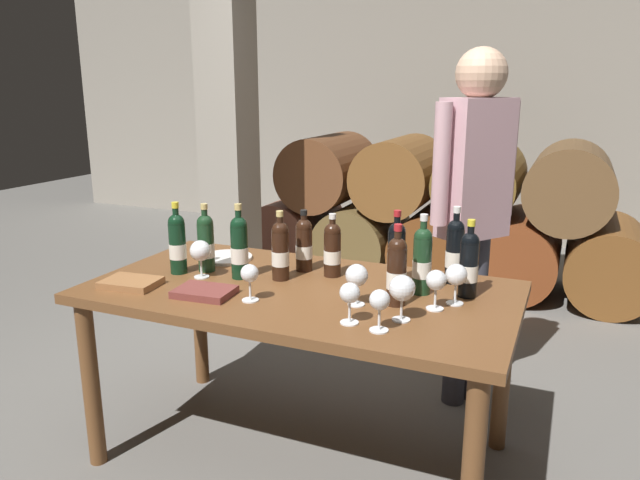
{
  "coord_description": "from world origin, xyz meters",
  "views": [
    {
      "loc": [
        0.97,
        -2.07,
        1.55
      ],
      "look_at": [
        0.0,
        0.2,
        0.91
      ],
      "focal_mm": 33.73,
      "sensor_mm": 36.0,
      "label": 1
    }
  ],
  "objects_px": {
    "wine_glass_2": "(350,295)",
    "tasting_notebook": "(205,292)",
    "wine_glass_3": "(436,282)",
    "wine_bottle_6": "(177,243)",
    "wine_bottle_2": "(397,271)",
    "wine_glass_0": "(456,276)",
    "wine_bottle_7": "(396,252)",
    "wine_glass_5": "(380,302)",
    "wine_bottle_3": "(422,260)",
    "wine_bottle_10": "(332,249)",
    "leather_ledger": "(131,283)",
    "wine_bottle_9": "(304,244)",
    "dining_table": "(301,309)",
    "wine_glass_4": "(250,275)",
    "wine_glass_6": "(200,252)",
    "wine_bottle_8": "(455,250)",
    "sommelier_presenting": "(474,197)",
    "wine_glass_7": "(357,276)",
    "wine_bottle_5": "(469,264)",
    "wine_bottle_4": "(239,247)",
    "serving_plate": "(226,258)",
    "wine_bottle_0": "(280,250)",
    "wine_bottle_1": "(206,242)"
  },
  "relations": [
    {
      "from": "wine_glass_2",
      "to": "tasting_notebook",
      "type": "bearing_deg",
      "value": 176.05
    },
    {
      "from": "wine_glass_3",
      "to": "wine_bottle_6",
      "type": "bearing_deg",
      "value": -179.83
    },
    {
      "from": "wine_bottle_2",
      "to": "wine_glass_2",
      "type": "relative_size",
      "value": 2.1
    },
    {
      "from": "wine_glass_0",
      "to": "wine_glass_2",
      "type": "xyz_separation_m",
      "value": [
        -0.3,
        -0.33,
        -0.01
      ]
    },
    {
      "from": "wine_bottle_7",
      "to": "wine_glass_5",
      "type": "xyz_separation_m",
      "value": [
        0.09,
        -0.5,
        -0.03
      ]
    },
    {
      "from": "wine_bottle_3",
      "to": "wine_glass_0",
      "type": "height_order",
      "value": "wine_bottle_3"
    },
    {
      "from": "wine_bottle_6",
      "to": "wine_glass_0",
      "type": "distance_m",
      "value": 1.18
    },
    {
      "from": "wine_bottle_10",
      "to": "leather_ledger",
      "type": "height_order",
      "value": "wine_bottle_10"
    },
    {
      "from": "wine_bottle_9",
      "to": "dining_table",
      "type": "bearing_deg",
      "value": -69.05
    },
    {
      "from": "wine_bottle_2",
      "to": "tasting_notebook",
      "type": "height_order",
      "value": "wine_bottle_2"
    },
    {
      "from": "wine_glass_3",
      "to": "wine_glass_4",
      "type": "height_order",
      "value": "wine_glass_3"
    },
    {
      "from": "dining_table",
      "to": "wine_bottle_3",
      "type": "height_order",
      "value": "wine_bottle_3"
    },
    {
      "from": "wine_glass_5",
      "to": "wine_glass_6",
      "type": "distance_m",
      "value": 0.9
    },
    {
      "from": "wine_bottle_6",
      "to": "wine_glass_5",
      "type": "relative_size",
      "value": 2.16
    },
    {
      "from": "wine_glass_4",
      "to": "wine_glass_5",
      "type": "xyz_separation_m",
      "value": [
        0.53,
        -0.08,
        0.0
      ]
    },
    {
      "from": "wine_glass_2",
      "to": "wine_glass_3",
      "type": "height_order",
      "value": "wine_glass_3"
    },
    {
      "from": "wine_bottle_3",
      "to": "tasting_notebook",
      "type": "bearing_deg",
      "value": -155.1
    },
    {
      "from": "wine_bottle_8",
      "to": "wine_glass_6",
      "type": "relative_size",
      "value": 1.97
    },
    {
      "from": "sommelier_presenting",
      "to": "wine_glass_3",
      "type": "bearing_deg",
      "value": -89.6
    },
    {
      "from": "wine_bottle_3",
      "to": "wine_glass_6",
      "type": "bearing_deg",
      "value": -169.32
    },
    {
      "from": "wine_bottle_7",
      "to": "wine_glass_4",
      "type": "bearing_deg",
      "value": -137.12
    },
    {
      "from": "wine_bottle_6",
      "to": "wine_glass_7",
      "type": "distance_m",
      "value": 0.84
    },
    {
      "from": "wine_glass_2",
      "to": "wine_glass_6",
      "type": "distance_m",
      "value": 0.79
    },
    {
      "from": "dining_table",
      "to": "wine_bottle_6",
      "type": "relative_size",
      "value": 5.45
    },
    {
      "from": "wine_bottle_3",
      "to": "wine_bottle_5",
      "type": "height_order",
      "value": "wine_bottle_3"
    },
    {
      "from": "wine_bottle_4",
      "to": "wine_bottle_8",
      "type": "distance_m",
      "value": 0.89
    },
    {
      "from": "serving_plate",
      "to": "wine_bottle_0",
      "type": "bearing_deg",
      "value": -24.52
    },
    {
      "from": "leather_ledger",
      "to": "wine_bottle_7",
      "type": "bearing_deg",
      "value": 18.92
    },
    {
      "from": "wine_bottle_0",
      "to": "leather_ledger",
      "type": "distance_m",
      "value": 0.62
    },
    {
      "from": "wine_bottle_2",
      "to": "wine_glass_3",
      "type": "xyz_separation_m",
      "value": [
        0.14,
        0.01,
        -0.03
      ]
    },
    {
      "from": "wine_bottle_3",
      "to": "wine_glass_6",
      "type": "height_order",
      "value": "wine_bottle_3"
    },
    {
      "from": "wine_glass_0",
      "to": "serving_plate",
      "type": "xyz_separation_m",
      "value": [
        -1.1,
        0.18,
        -0.1
      ]
    },
    {
      "from": "wine_glass_6",
      "to": "leather_ledger",
      "type": "height_order",
      "value": "wine_glass_6"
    },
    {
      "from": "wine_glass_4",
      "to": "sommelier_presenting",
      "type": "xyz_separation_m",
      "value": [
        0.66,
        0.96,
        0.18
      ]
    },
    {
      "from": "wine_bottle_6",
      "to": "wine_glass_7",
      "type": "xyz_separation_m",
      "value": [
        0.84,
        -0.07,
        -0.02
      ]
    },
    {
      "from": "wine_bottle_10",
      "to": "wine_glass_5",
      "type": "relative_size",
      "value": 1.88
    },
    {
      "from": "wine_bottle_5",
      "to": "tasting_notebook",
      "type": "relative_size",
      "value": 1.38
    },
    {
      "from": "wine_bottle_1",
      "to": "wine_glass_4",
      "type": "xyz_separation_m",
      "value": [
        0.36,
        -0.26,
        -0.03
      ]
    },
    {
      "from": "wine_bottle_6",
      "to": "wine_glass_6",
      "type": "bearing_deg",
      "value": -7.19
    },
    {
      "from": "wine_glass_6",
      "to": "wine_bottle_10",
      "type": "bearing_deg",
      "value": 25.47
    },
    {
      "from": "wine_bottle_7",
      "to": "leather_ledger",
      "type": "height_order",
      "value": "wine_bottle_7"
    },
    {
      "from": "wine_bottle_0",
      "to": "wine_glass_6",
      "type": "distance_m",
      "value": 0.34
    },
    {
      "from": "wine_bottle_5",
      "to": "wine_glass_6",
      "type": "distance_m",
      "value": 1.09
    },
    {
      "from": "serving_plate",
      "to": "wine_bottle_1",
      "type": "bearing_deg",
      "value": -84.24
    },
    {
      "from": "wine_glass_5",
      "to": "leather_ledger",
      "type": "height_order",
      "value": "wine_glass_5"
    },
    {
      "from": "wine_bottle_0",
      "to": "wine_bottle_6",
      "type": "bearing_deg",
      "value": -168.02
    },
    {
      "from": "wine_bottle_2",
      "to": "wine_bottle_5",
      "type": "relative_size",
      "value": 1.01
    },
    {
      "from": "wine_bottle_3",
      "to": "wine_bottle_7",
      "type": "bearing_deg",
      "value": 148.51
    },
    {
      "from": "wine_glass_3",
      "to": "sommelier_presenting",
      "type": "distance_m",
      "value": 0.8
    },
    {
      "from": "wine_bottle_3",
      "to": "tasting_notebook",
      "type": "xyz_separation_m",
      "value": [
        -0.76,
        -0.35,
        -0.12
      ]
    }
  ]
}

